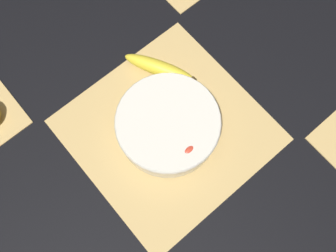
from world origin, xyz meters
The scene contains 4 objects.
ground_plane centered at (0.00, 0.00, 0.00)m, with size 6.00×6.00×0.00m, color black.
bamboo_mat_center centered at (0.00, 0.00, 0.00)m, with size 0.42×0.41×0.01m.
fruit_salad_bowl centered at (0.00, 0.00, 0.04)m, with size 0.24×0.24×0.07m.
whole_banana centered at (-0.08, -0.13, 0.03)m, with size 0.12×0.18×0.04m.
Camera 1 is at (0.19, 0.22, 0.88)m, focal length 42.00 mm.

